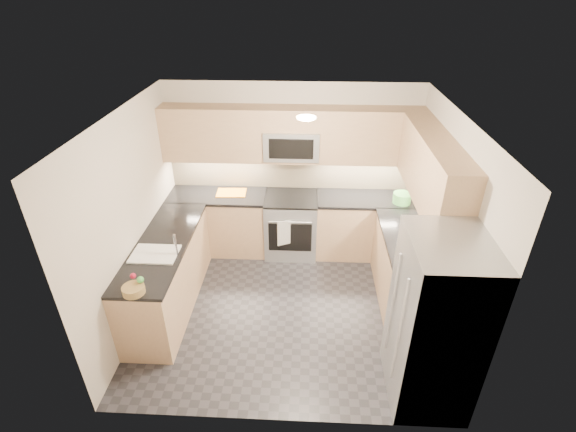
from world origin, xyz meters
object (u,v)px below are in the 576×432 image
object	(u,v)px
gas_range	(291,225)
fruit_basket	(134,290)
utensil_bowl	(402,198)
cutting_board	(231,193)
microwave	(292,144)
refrigerator	(435,323)

from	to	relation	value
gas_range	fruit_basket	distance (m)	2.70
utensil_bowl	cutting_board	size ratio (longest dim) A/B	0.59
cutting_board	fruit_basket	distance (m)	2.34
utensil_bowl	cutting_board	bearing A→B (deg)	175.93
microwave	fruit_basket	distance (m)	2.85
refrigerator	cutting_board	world-z (taller)	refrigerator
cutting_board	utensil_bowl	bearing A→B (deg)	-4.07
fruit_basket	refrigerator	bearing A→B (deg)	-4.56
refrigerator	cutting_board	bearing A→B (deg)	133.07
microwave	refrigerator	bearing A→B (deg)	-60.38
gas_range	utensil_bowl	distance (m)	1.66
gas_range	microwave	world-z (taller)	microwave
refrigerator	cutting_board	size ratio (longest dim) A/B	4.23
refrigerator	utensil_bowl	world-z (taller)	refrigerator
cutting_board	microwave	bearing A→B (deg)	3.44
gas_range	cutting_board	size ratio (longest dim) A/B	2.14
utensil_bowl	refrigerator	bearing A→B (deg)	-92.77
utensil_bowl	fruit_basket	xyz separation A→B (m)	(-3.05, -2.09, -0.03)
gas_range	utensil_bowl	world-z (taller)	utensil_bowl
utensil_bowl	cutting_board	distance (m)	2.45
utensil_bowl	cutting_board	world-z (taller)	utensil_bowl
cutting_board	gas_range	bearing A→B (deg)	-4.65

